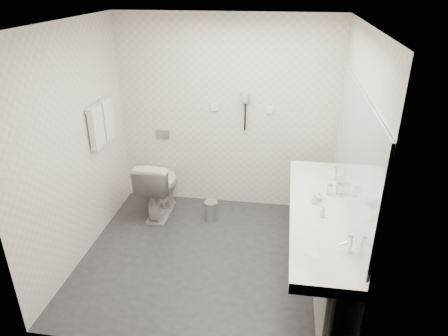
# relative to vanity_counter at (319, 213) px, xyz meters

# --- Properties ---
(floor) EXTENTS (2.80, 2.80, 0.00)m
(floor) POSITION_rel_vanity_counter_xyz_m (-1.12, 0.20, -0.80)
(floor) COLOR #242429
(floor) RESTS_ON ground
(ceiling) EXTENTS (2.80, 2.80, 0.00)m
(ceiling) POSITION_rel_vanity_counter_xyz_m (-1.12, 0.20, 1.70)
(ceiling) COLOR silver
(ceiling) RESTS_ON wall_back
(wall_back) EXTENTS (2.80, 0.00, 2.80)m
(wall_back) POSITION_rel_vanity_counter_xyz_m (-1.12, 1.50, 0.45)
(wall_back) COLOR beige
(wall_back) RESTS_ON floor
(wall_front) EXTENTS (2.80, 0.00, 2.80)m
(wall_front) POSITION_rel_vanity_counter_xyz_m (-1.12, -1.10, 0.45)
(wall_front) COLOR beige
(wall_front) RESTS_ON floor
(wall_left) EXTENTS (0.00, 2.60, 2.60)m
(wall_left) POSITION_rel_vanity_counter_xyz_m (-2.52, 0.20, 0.45)
(wall_left) COLOR beige
(wall_left) RESTS_ON floor
(wall_right) EXTENTS (0.00, 2.60, 2.60)m
(wall_right) POSITION_rel_vanity_counter_xyz_m (0.27, 0.20, 0.45)
(wall_right) COLOR beige
(wall_right) RESTS_ON floor
(vanity_counter) EXTENTS (0.55, 2.20, 0.10)m
(vanity_counter) POSITION_rel_vanity_counter_xyz_m (0.00, 0.00, 0.00)
(vanity_counter) COLOR silver
(vanity_counter) RESTS_ON floor
(vanity_panel) EXTENTS (0.03, 2.15, 0.75)m
(vanity_panel) POSITION_rel_vanity_counter_xyz_m (0.02, 0.00, -0.42)
(vanity_panel) COLOR gray
(vanity_panel) RESTS_ON floor
(vanity_post_near) EXTENTS (0.06, 0.06, 0.75)m
(vanity_post_near) POSITION_rel_vanity_counter_xyz_m (0.05, -1.04, -0.42)
(vanity_post_near) COLOR silver
(vanity_post_near) RESTS_ON floor
(vanity_post_far) EXTENTS (0.06, 0.06, 0.75)m
(vanity_post_far) POSITION_rel_vanity_counter_xyz_m (0.05, 1.04, -0.42)
(vanity_post_far) COLOR silver
(vanity_post_far) RESTS_ON floor
(mirror) EXTENTS (0.02, 2.20, 1.05)m
(mirror) POSITION_rel_vanity_counter_xyz_m (0.26, 0.00, 0.65)
(mirror) COLOR #B2BCC6
(mirror) RESTS_ON wall_right
(basin_near) EXTENTS (0.40, 0.31, 0.05)m
(basin_near) POSITION_rel_vanity_counter_xyz_m (0.00, -0.65, 0.04)
(basin_near) COLOR white
(basin_near) RESTS_ON vanity_counter
(basin_far) EXTENTS (0.40, 0.31, 0.05)m
(basin_far) POSITION_rel_vanity_counter_xyz_m (0.00, 0.65, 0.04)
(basin_far) COLOR white
(basin_far) RESTS_ON vanity_counter
(faucet_near) EXTENTS (0.04, 0.04, 0.15)m
(faucet_near) POSITION_rel_vanity_counter_xyz_m (0.19, -0.65, 0.12)
(faucet_near) COLOR silver
(faucet_near) RESTS_ON vanity_counter
(faucet_far) EXTENTS (0.04, 0.04, 0.15)m
(faucet_far) POSITION_rel_vanity_counter_xyz_m (0.19, 0.65, 0.12)
(faucet_far) COLOR silver
(faucet_far) RESTS_ON vanity_counter
(soap_bottle_a) EXTENTS (0.05, 0.05, 0.11)m
(soap_bottle_a) POSITION_rel_vanity_counter_xyz_m (-0.04, 0.10, 0.11)
(soap_bottle_a) COLOR beige
(soap_bottle_a) RESTS_ON vanity_counter
(soap_bottle_b) EXTENTS (0.08, 0.08, 0.09)m
(soap_bottle_b) POSITION_rel_vanity_counter_xyz_m (0.00, 0.17, 0.09)
(soap_bottle_b) COLOR beige
(soap_bottle_b) RESTS_ON vanity_counter
(soap_bottle_c) EXTENTS (0.06, 0.06, 0.13)m
(soap_bottle_c) POSITION_rel_vanity_counter_xyz_m (0.02, -0.14, 0.11)
(soap_bottle_c) COLOR beige
(soap_bottle_c) RESTS_ON vanity_counter
(glass_left) EXTENTS (0.07, 0.07, 0.10)m
(glass_left) POSITION_rel_vanity_counter_xyz_m (0.12, 0.31, 0.10)
(glass_left) COLOR silver
(glass_left) RESTS_ON vanity_counter
(glass_right) EXTENTS (0.08, 0.08, 0.12)m
(glass_right) POSITION_rel_vanity_counter_xyz_m (0.21, 0.33, 0.11)
(glass_right) COLOR silver
(glass_right) RESTS_ON vanity_counter
(toilet) EXTENTS (0.45, 0.78, 0.79)m
(toilet) POSITION_rel_vanity_counter_xyz_m (-1.94, 1.06, -0.41)
(toilet) COLOR white
(toilet) RESTS_ON floor
(flush_plate) EXTENTS (0.18, 0.02, 0.12)m
(flush_plate) POSITION_rel_vanity_counter_xyz_m (-1.98, 1.49, 0.15)
(flush_plate) COLOR #B2B5BA
(flush_plate) RESTS_ON wall_back
(pedal_bin) EXTENTS (0.22, 0.22, 0.24)m
(pedal_bin) POSITION_rel_vanity_counter_xyz_m (-1.24, 0.99, -0.68)
(pedal_bin) COLOR #B2B5BA
(pedal_bin) RESTS_ON floor
(bin_lid) EXTENTS (0.17, 0.17, 0.02)m
(bin_lid) POSITION_rel_vanity_counter_xyz_m (-1.24, 0.99, -0.55)
(bin_lid) COLOR #B2B5BA
(bin_lid) RESTS_ON pedal_bin
(towel_rail) EXTENTS (0.02, 0.62, 0.02)m
(towel_rail) POSITION_rel_vanity_counter_xyz_m (-2.47, 0.75, 0.75)
(towel_rail) COLOR silver
(towel_rail) RESTS_ON wall_left
(towel_near) EXTENTS (0.07, 0.24, 0.48)m
(towel_near) POSITION_rel_vanity_counter_xyz_m (-2.46, 0.61, 0.53)
(towel_near) COLOR silver
(towel_near) RESTS_ON towel_rail
(towel_far) EXTENTS (0.07, 0.24, 0.48)m
(towel_far) POSITION_rel_vanity_counter_xyz_m (-2.46, 0.89, 0.53)
(towel_far) COLOR silver
(towel_far) RESTS_ON towel_rail
(dryer_cradle) EXTENTS (0.10, 0.04, 0.14)m
(dryer_cradle) POSITION_rel_vanity_counter_xyz_m (-0.88, 1.47, 0.70)
(dryer_cradle) COLOR #999A9E
(dryer_cradle) RESTS_ON wall_back
(dryer_barrel) EXTENTS (0.08, 0.14, 0.08)m
(dryer_barrel) POSITION_rel_vanity_counter_xyz_m (-0.88, 1.40, 0.73)
(dryer_barrel) COLOR #999A9E
(dryer_barrel) RESTS_ON dryer_cradle
(dryer_cord) EXTENTS (0.02, 0.02, 0.35)m
(dryer_cord) POSITION_rel_vanity_counter_xyz_m (-0.88, 1.46, 0.45)
(dryer_cord) COLOR black
(dryer_cord) RESTS_ON dryer_cradle
(switch_plate_a) EXTENTS (0.09, 0.02, 0.09)m
(switch_plate_a) POSITION_rel_vanity_counter_xyz_m (-1.27, 1.49, 0.55)
(switch_plate_a) COLOR white
(switch_plate_a) RESTS_ON wall_back
(switch_plate_b) EXTENTS (0.09, 0.02, 0.09)m
(switch_plate_b) POSITION_rel_vanity_counter_xyz_m (-0.57, 1.49, 0.55)
(switch_plate_b) COLOR white
(switch_plate_b) RESTS_ON wall_back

